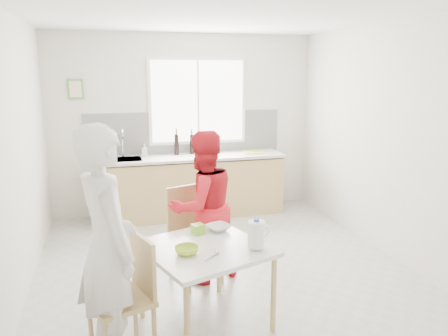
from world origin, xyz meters
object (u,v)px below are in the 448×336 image
object	(u,v)px
dining_table	(205,255)
person_white	(107,248)
wine_bottle_b	(192,144)
person_red	(203,207)
chair_far	(192,229)
bowl_green	(187,250)
bowl_white	(218,228)
chair_left	(129,292)
wine_bottle_a	(177,144)
milk_jug	(257,234)

from	to	relation	value
dining_table	person_white	world-z (taller)	person_white
wine_bottle_b	person_red	bearing A→B (deg)	-98.39
chair_far	bowl_green	bearing A→B (deg)	-122.17
bowl_green	bowl_white	distance (m)	0.58
dining_table	wine_bottle_b	size ratio (longest dim) A/B	3.95
bowl_green	person_red	bearing A→B (deg)	70.47
dining_table	person_red	distance (m)	0.89
chair_left	chair_far	xyz separation A→B (m)	(0.71, 1.11, 0.03)
bowl_white	wine_bottle_a	world-z (taller)	wine_bottle_a
milk_jug	wine_bottle_b	world-z (taller)	wine_bottle_b
chair_far	person_white	distance (m)	1.48
bowl_green	wine_bottle_a	size ratio (longest dim) A/B	0.61
milk_jug	person_white	bearing A→B (deg)	166.25
person_white	bowl_white	world-z (taller)	person_white
chair_far	bowl_green	xyz separation A→B (m)	(-0.24, -1.01, 0.21)
bowl_white	milk_jug	xyz separation A→B (m)	(0.19, -0.49, 0.10)
bowl_white	wine_bottle_a	size ratio (longest dim) A/B	0.66
chair_left	dining_table	bearing A→B (deg)	90.00
chair_far	bowl_white	xyz separation A→B (m)	(0.14, -0.56, 0.20)
wine_bottle_a	milk_jug	bearing A→B (deg)	-87.64
person_white	bowl_white	bearing A→B (deg)	-77.48
milk_jug	wine_bottle_b	distance (m)	3.27
dining_table	chair_left	world-z (taller)	chair_left
chair_left	bowl_white	size ratio (longest dim) A/B	4.39
person_white	wine_bottle_b	xyz separation A→B (m)	(1.28, 3.36, 0.17)
chair_left	bowl_white	xyz separation A→B (m)	(0.85, 0.55, 0.23)
person_white	wine_bottle_a	size ratio (longest dim) A/B	5.65
bowl_green	bowl_white	xyz separation A→B (m)	(0.38, 0.45, -0.00)
wine_bottle_b	bowl_green	bearing A→B (deg)	-101.88
person_red	bowl_green	size ratio (longest dim) A/B	8.03
bowl_white	milk_jug	size ratio (longest dim) A/B	0.87
person_red	milk_jug	size ratio (longest dim) A/B	6.47
chair_left	person_white	size ratio (longest dim) A/B	0.51
chair_far	person_white	world-z (taller)	person_white
chair_far	bowl_white	world-z (taller)	chair_far
wine_bottle_a	bowl_green	bearing A→B (deg)	-97.83
chair_far	person_white	size ratio (longest dim) A/B	0.54
chair_left	chair_far	size ratio (longest dim) A/B	0.94
chair_far	wine_bottle_b	size ratio (longest dim) A/B	3.28
person_red	wine_bottle_b	bearing A→B (deg)	-117.33
bowl_green	bowl_white	world-z (taller)	bowl_green
chair_far	wine_bottle_b	distance (m)	2.31
person_white	wine_bottle_a	distance (m)	3.50
wine_bottle_b	person_white	bearing A→B (deg)	-110.88
chair_far	bowl_white	bearing A→B (deg)	-94.97
bowl_green	bowl_white	size ratio (longest dim) A/B	0.93
wine_bottle_a	person_white	bearing A→B (deg)	-107.39
dining_table	bowl_white	xyz separation A→B (m)	(0.20, 0.33, 0.10)
wine_bottle_b	chair_far	bearing A→B (deg)	-101.26
dining_table	wine_bottle_a	world-z (taller)	wine_bottle_a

